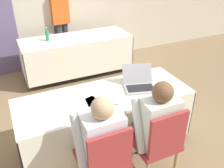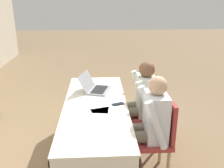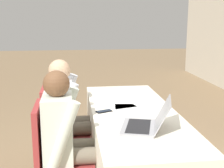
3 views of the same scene
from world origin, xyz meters
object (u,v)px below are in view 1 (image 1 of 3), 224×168
(cell_phone, at_px, (114,108))
(person_checkered_shirt, at_px, (100,140))
(chair_near_left, at_px, (105,160))
(person_white_shirt, at_px, (154,123))
(person_red_shirt, at_px, (60,20))
(chair_near_right, at_px, (159,141))
(laptop, at_px, (139,84))
(water_bottle, at_px, (47,35))

(cell_phone, relative_size, person_checkered_shirt, 0.13)
(cell_phone, relative_size, chair_near_left, 0.16)
(cell_phone, distance_m, person_checkered_shirt, 0.42)
(person_white_shirt, height_order, person_red_shirt, person_red_shirt)
(chair_near_right, bearing_deg, chair_near_left, 0.00)
(chair_near_right, height_order, person_white_shirt, person_white_shirt)
(chair_near_left, bearing_deg, person_white_shirt, -170.03)
(laptop, xyz_separation_m, person_white_shirt, (-0.15, -0.57, -0.12))
(chair_near_right, height_order, person_red_shirt, person_red_shirt)
(chair_near_right, distance_m, person_white_shirt, 0.19)
(cell_phone, bearing_deg, person_red_shirt, 63.84)
(cell_phone, distance_m, chair_near_left, 0.55)
(person_checkered_shirt, height_order, person_red_shirt, person_red_shirt)
(person_white_shirt, xyz_separation_m, person_red_shirt, (-0.08, 3.28, 0.25))
(laptop, height_order, person_red_shirt, person_red_shirt)
(chair_near_left, xyz_separation_m, person_white_shirt, (0.59, 0.10, 0.16))
(chair_near_right, distance_m, person_checkered_shirt, 0.62)
(person_white_shirt, bearing_deg, person_red_shirt, -88.58)
(cell_phone, height_order, chair_near_left, chair_near_left)
(chair_near_left, relative_size, person_red_shirt, 0.57)
(water_bottle, height_order, person_white_shirt, person_white_shirt)
(laptop, relative_size, chair_near_right, 0.49)
(person_checkered_shirt, bearing_deg, chair_near_left, 90.00)
(person_checkered_shirt, distance_m, person_red_shirt, 3.33)
(cell_phone, bearing_deg, person_white_shirt, -66.69)
(laptop, bearing_deg, cell_phone, -133.79)
(water_bottle, height_order, chair_near_right, water_bottle)
(laptop, xyz_separation_m, chair_near_left, (-0.74, -0.67, -0.28))
(water_bottle, height_order, chair_near_left, water_bottle)
(water_bottle, bearing_deg, person_red_shirt, 56.77)
(chair_near_right, xyz_separation_m, person_checkered_shirt, (-0.59, 0.10, 0.16))
(person_white_shirt, bearing_deg, water_bottle, -79.83)
(water_bottle, xyz_separation_m, chair_near_right, (0.48, -2.78, -0.34))
(chair_near_left, relative_size, chair_near_right, 1.00)
(person_white_shirt, bearing_deg, cell_phone, -44.88)
(chair_near_left, height_order, person_red_shirt, person_red_shirt)
(water_bottle, distance_m, person_checkered_shirt, 2.68)
(chair_near_right, bearing_deg, person_white_shirt, -90.00)
(person_white_shirt, bearing_deg, chair_near_right, 90.00)
(chair_near_right, height_order, person_checkered_shirt, person_checkered_shirt)
(cell_phone, xyz_separation_m, chair_near_right, (0.31, -0.41, -0.24))
(laptop, relative_size, cell_phone, 2.95)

